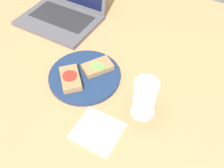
{
  "coord_description": "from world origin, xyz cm",
  "views": [
    {
      "loc": [
        35.51,
        -48.63,
        68.54
      ],
      "look_at": [
        9.99,
        -3.91,
        8.0
      ],
      "focal_mm": 40.0,
      "sensor_mm": 36.0,
      "label": 1
    }
  ],
  "objects_px": {
    "sandwich_with_cucumber": "(97,67)",
    "napkin": "(98,131)",
    "sandwich_with_tomato": "(70,78)",
    "wine_glass": "(145,93)",
    "plate": "(85,76)",
    "laptop": "(64,9)"
  },
  "relations": [
    {
      "from": "sandwich_with_cucumber",
      "to": "napkin",
      "type": "distance_m",
      "value": 0.24
    },
    {
      "from": "sandwich_with_tomato",
      "to": "wine_glass",
      "type": "relative_size",
      "value": 0.89
    },
    {
      "from": "sandwich_with_tomato",
      "to": "sandwich_with_cucumber",
      "type": "relative_size",
      "value": 1.0
    },
    {
      "from": "plate",
      "to": "wine_glass",
      "type": "distance_m",
      "value": 0.25
    },
    {
      "from": "laptop",
      "to": "plate",
      "type": "bearing_deg",
      "value": -42.92
    },
    {
      "from": "plate",
      "to": "wine_glass",
      "type": "xyz_separation_m",
      "value": [
        0.24,
        -0.03,
        0.08
      ]
    },
    {
      "from": "laptop",
      "to": "sandwich_with_cucumber",
      "type": "bearing_deg",
      "value": -35.06
    },
    {
      "from": "sandwich_with_tomato",
      "to": "plate",
      "type": "bearing_deg",
      "value": 61.5
    },
    {
      "from": "wine_glass",
      "to": "laptop",
      "type": "xyz_separation_m",
      "value": [
        -0.52,
        0.29,
        -0.05
      ]
    },
    {
      "from": "sandwich_with_cucumber",
      "to": "wine_glass",
      "type": "bearing_deg",
      "value": -19.71
    },
    {
      "from": "sandwich_with_tomato",
      "to": "sandwich_with_cucumber",
      "type": "xyz_separation_m",
      "value": [
        0.05,
        0.09,
        -0.0
      ]
    },
    {
      "from": "laptop",
      "to": "wine_glass",
      "type": "bearing_deg",
      "value": -29.27
    },
    {
      "from": "plate",
      "to": "sandwich_with_cucumber",
      "type": "relative_size",
      "value": 2.08
    },
    {
      "from": "sandwich_with_cucumber",
      "to": "napkin",
      "type": "height_order",
      "value": "sandwich_with_cucumber"
    },
    {
      "from": "sandwich_with_tomato",
      "to": "napkin",
      "type": "bearing_deg",
      "value": -32.59
    },
    {
      "from": "sandwich_with_tomato",
      "to": "napkin",
      "type": "distance_m",
      "value": 0.21
    },
    {
      "from": "sandwich_with_cucumber",
      "to": "sandwich_with_tomato",
      "type": "bearing_deg",
      "value": -118.53
    },
    {
      "from": "plate",
      "to": "napkin",
      "type": "height_order",
      "value": "plate"
    },
    {
      "from": "sandwich_with_cucumber",
      "to": "napkin",
      "type": "xyz_separation_m",
      "value": [
        0.13,
        -0.21,
        -0.02
      ]
    },
    {
      "from": "sandwich_with_tomato",
      "to": "napkin",
      "type": "height_order",
      "value": "sandwich_with_tomato"
    },
    {
      "from": "wine_glass",
      "to": "napkin",
      "type": "height_order",
      "value": "wine_glass"
    },
    {
      "from": "plate",
      "to": "napkin",
      "type": "bearing_deg",
      "value": -46.41
    }
  ]
}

